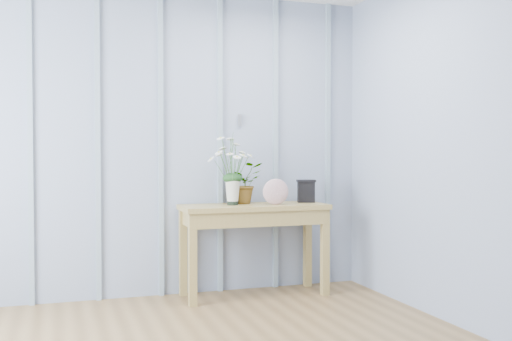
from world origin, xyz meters
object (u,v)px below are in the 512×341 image
object	(u,v)px
sideboard	(254,218)
daisy_vase	(233,162)
carved_box	(306,191)
felt_disc_vessel	(276,192)

from	to	relation	value
sideboard	daisy_vase	xyz separation A→B (m)	(-0.18, -0.00, 0.47)
sideboard	carved_box	xyz separation A→B (m)	(0.49, 0.06, 0.21)
sideboard	daisy_vase	distance (m)	0.50
carved_box	daisy_vase	bearing A→B (deg)	-175.11
daisy_vase	felt_disc_vessel	distance (m)	0.43
daisy_vase	felt_disc_vessel	bearing A→B (deg)	-14.00
daisy_vase	sideboard	bearing A→B (deg)	0.03
sideboard	felt_disc_vessel	size ratio (longest dim) A/B	5.64
daisy_vase	carved_box	world-z (taller)	daisy_vase
felt_disc_vessel	sideboard	bearing A→B (deg)	159.23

